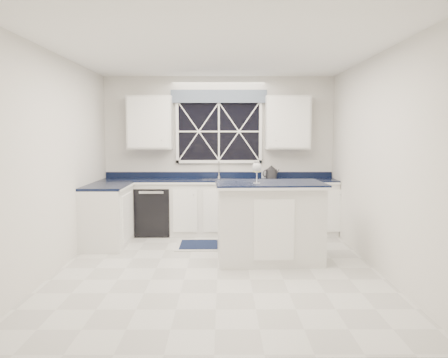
{
  "coord_description": "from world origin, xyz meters",
  "views": [
    {
      "loc": [
        0.07,
        -5.42,
        1.71
      ],
      "look_at": [
        0.08,
        0.4,
        1.1
      ],
      "focal_mm": 35.0,
      "sensor_mm": 36.0,
      "label": 1
    }
  ],
  "objects_px": {
    "faucet": "(219,169)",
    "kettle": "(271,173)",
    "soap_bottle": "(264,173)",
    "island": "(269,221)",
    "wine_glass": "(257,168)",
    "dishwasher": "(155,210)"
  },
  "relations": [
    {
      "from": "faucet",
      "to": "soap_bottle",
      "type": "xyz_separation_m",
      "value": [
        0.8,
        0.03,
        -0.07
      ]
    },
    {
      "from": "faucet",
      "to": "kettle",
      "type": "bearing_deg",
      "value": -5.37
    },
    {
      "from": "kettle",
      "to": "soap_bottle",
      "type": "bearing_deg",
      "value": 110.96
    },
    {
      "from": "faucet",
      "to": "island",
      "type": "xyz_separation_m",
      "value": [
        0.69,
        -1.79,
        -0.56
      ]
    },
    {
      "from": "dishwasher",
      "to": "wine_glass",
      "type": "height_order",
      "value": "wine_glass"
    },
    {
      "from": "faucet",
      "to": "soap_bottle",
      "type": "relative_size",
      "value": 1.76
    },
    {
      "from": "dishwasher",
      "to": "wine_glass",
      "type": "relative_size",
      "value": 2.9
    },
    {
      "from": "island",
      "to": "dishwasher",
      "type": "bearing_deg",
      "value": 135.69
    },
    {
      "from": "dishwasher",
      "to": "soap_bottle",
      "type": "bearing_deg",
      "value": 6.62
    },
    {
      "from": "island",
      "to": "wine_glass",
      "type": "xyz_separation_m",
      "value": [
        -0.18,
        -0.12,
        0.73
      ]
    },
    {
      "from": "soap_bottle",
      "to": "island",
      "type": "bearing_deg",
      "value": -93.29
    },
    {
      "from": "dishwasher",
      "to": "island",
      "type": "height_order",
      "value": "island"
    },
    {
      "from": "island",
      "to": "wine_glass",
      "type": "bearing_deg",
      "value": -148.27
    },
    {
      "from": "island",
      "to": "kettle",
      "type": "height_order",
      "value": "kettle"
    },
    {
      "from": "dishwasher",
      "to": "island",
      "type": "distance_m",
      "value": 2.4
    },
    {
      "from": "wine_glass",
      "to": "soap_bottle",
      "type": "distance_m",
      "value": 1.98
    },
    {
      "from": "dishwasher",
      "to": "kettle",
      "type": "xyz_separation_m",
      "value": [
        2.0,
        0.11,
        0.64
      ]
    },
    {
      "from": "dishwasher",
      "to": "faucet",
      "type": "bearing_deg",
      "value": 10.02
    },
    {
      "from": "kettle",
      "to": "soap_bottle",
      "type": "distance_m",
      "value": 0.15
    },
    {
      "from": "kettle",
      "to": "wine_glass",
      "type": "relative_size",
      "value": 1.08
    },
    {
      "from": "kettle",
      "to": "soap_bottle",
      "type": "height_order",
      "value": "kettle"
    },
    {
      "from": "faucet",
      "to": "kettle",
      "type": "distance_m",
      "value": 0.91
    }
  ]
}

